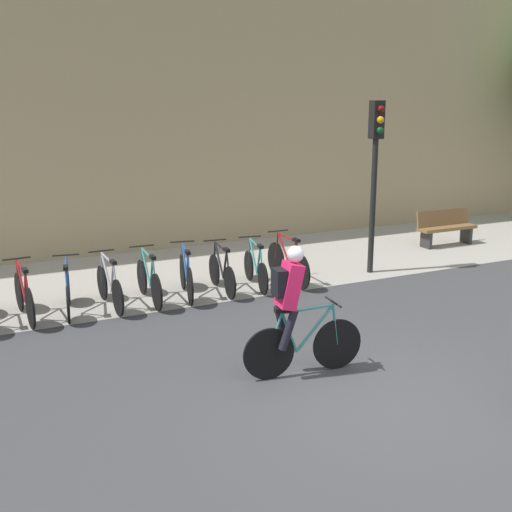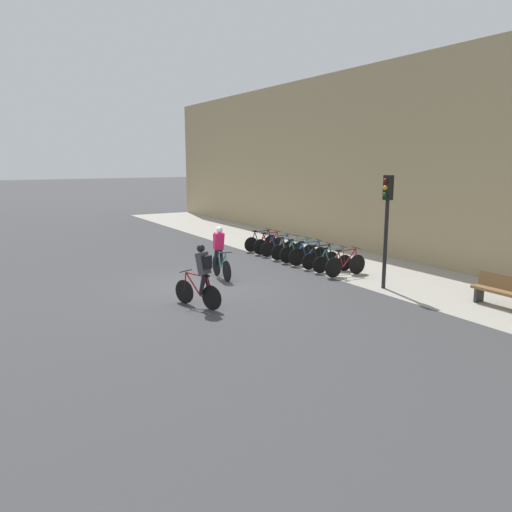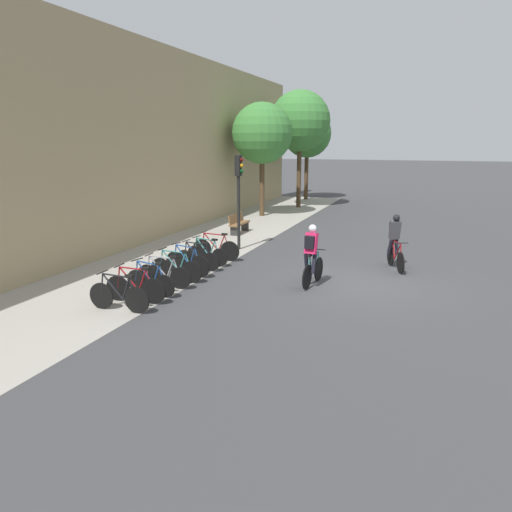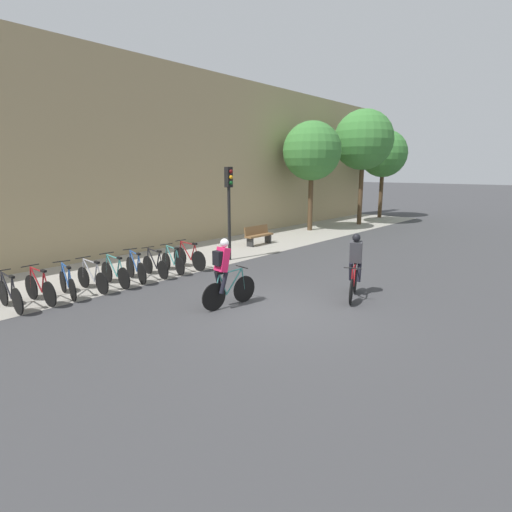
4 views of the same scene
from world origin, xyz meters
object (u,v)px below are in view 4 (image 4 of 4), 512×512
at_px(traffic_light_pole, 229,196).
at_px(bench, 258,235).
at_px(parked_bike_7, 173,262).
at_px(cyclist_grey, 355,264).
at_px(parked_bike_0, 10,295).
at_px(parked_bike_8, 189,257).
at_px(parked_bike_3, 92,278).
at_px(parked_bike_2, 67,283).
at_px(parked_bike_5, 136,269).
at_px(cyclist_pink, 224,272).
at_px(parked_bike_4, 115,273).
at_px(parked_bike_6, 155,265).
at_px(parked_bike_1, 40,288).

distance_m(traffic_light_pole, bench, 3.99).
bearing_deg(parked_bike_7, cyclist_grey, -74.34).
height_order(parked_bike_0, parked_bike_7, parked_bike_0).
bearing_deg(parked_bike_8, cyclist_grey, -80.93).
xyz_separation_m(parked_bike_3, parked_bike_8, (3.59, 0.00, 0.03)).
height_order(parked_bike_2, parked_bike_5, parked_bike_5).
distance_m(parked_bike_8, bench, 5.28).
bearing_deg(bench, parked_bike_3, -172.21).
bearing_deg(cyclist_pink, bench, 35.41).
bearing_deg(parked_bike_7, parked_bike_4, 180.00).
bearing_deg(cyclist_grey, parked_bike_5, 117.53).
distance_m(parked_bike_2, parked_bike_6, 2.88).
distance_m(parked_bike_1, parked_bike_4, 2.16).
xyz_separation_m(cyclist_grey, parked_bike_8, (-0.95, 5.97, -0.53)).
xyz_separation_m(cyclist_grey, parked_bike_5, (-3.11, 5.97, -0.54)).
height_order(parked_bike_4, parked_bike_5, parked_bike_5).
relative_size(parked_bike_4, bench, 1.07).
bearing_deg(parked_bike_1, traffic_light_pole, -0.84).
bearing_deg(parked_bike_0, parked_bike_2, -0.03).
distance_m(parked_bike_2, parked_bike_3, 0.72).
bearing_deg(parked_bike_7, bench, 11.51).
relative_size(parked_bike_3, parked_bike_7, 1.05).
distance_m(parked_bike_5, parked_bike_8, 2.16).
distance_m(parked_bike_1, parked_bike_7, 4.31).
bearing_deg(parked_bike_4, parked_bike_0, 179.99).
bearing_deg(traffic_light_pole, parked_bike_1, 179.16).
distance_m(parked_bike_1, parked_bike_3, 1.44).
bearing_deg(bench, parked_bike_0, -173.75).
height_order(parked_bike_2, parked_bike_3, parked_bike_3).
distance_m(cyclist_grey, parked_bike_3, 7.52).
distance_m(cyclist_grey, parked_bike_7, 6.22).
bearing_deg(parked_bike_2, parked_bike_8, 0.01).
xyz_separation_m(parked_bike_2, traffic_light_pole, (6.26, -0.10, 2.09)).
bearing_deg(parked_bike_1, bench, 6.69).
bearing_deg(parked_bike_2, cyclist_pink, -59.94).
bearing_deg(bench, cyclist_pink, -144.59).
height_order(parked_bike_5, parked_bike_6, parked_bike_5).
relative_size(parked_bike_1, parked_bike_7, 1.06).
relative_size(parked_bike_0, parked_bike_1, 1.00).
xyz_separation_m(parked_bike_5, parked_bike_6, (0.72, -0.00, -0.02)).
xyz_separation_m(cyclist_pink, cyclist_grey, (3.00, -2.05, -0.00)).
height_order(parked_bike_4, parked_bike_8, parked_bike_8).
bearing_deg(bench, parked_bike_1, -173.31).
bearing_deg(traffic_light_pole, parked_bike_2, 179.07).
bearing_deg(parked_bike_2, parked_bike_5, 0.03).
bearing_deg(parked_bike_5, parked_bike_3, -179.95).
distance_m(cyclist_pink, parked_bike_3, 4.25).
bearing_deg(traffic_light_pole, parked_bike_0, 179.24).
height_order(cyclist_pink, parked_bike_8, cyclist_pink).
bearing_deg(parked_bike_3, parked_bike_7, 0.00).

